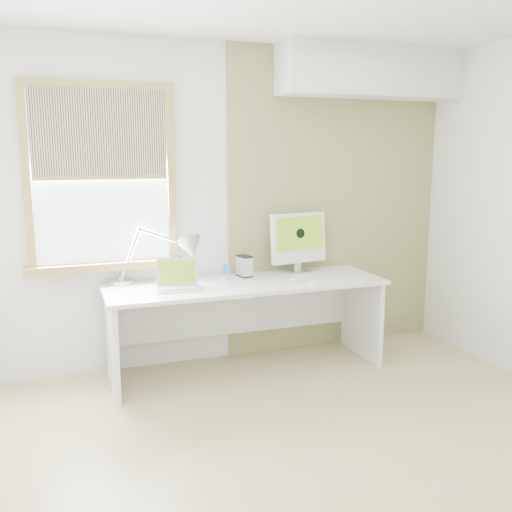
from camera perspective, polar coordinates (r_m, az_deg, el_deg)
name	(u,v)px	position (r m, az deg, el deg)	size (l,w,h in m)	color
room	(322,235)	(3.05, 6.71, 2.15)	(4.04, 3.54, 2.64)	tan
accent_wall	(336,202)	(5.04, 8.10, 5.42)	(2.00, 0.02, 2.60)	#859053
soffit	(370,72)	(5.01, 11.51, 17.89)	(1.60, 0.40, 0.42)	white
window	(102,178)	(4.43, -15.40, 7.63)	(1.20, 0.14, 1.42)	olive
desk	(244,304)	(4.53, -1.25, -4.91)	(2.20, 0.70, 0.73)	white
desk_lamp	(178,252)	(4.44, -7.96, 0.37)	(0.78, 0.37, 0.45)	silver
laptop	(178,281)	(4.26, -7.92, -2.55)	(0.35, 0.29, 0.22)	silver
phone_dock	(225,274)	(4.53, -3.14, -1.86)	(0.09, 0.09, 0.14)	silver
external_drive	(244,266)	(4.61, -1.19, -1.03)	(0.11, 0.15, 0.18)	silver
imac	(298,239)	(4.76, 4.33, 1.73)	(0.52, 0.20, 0.51)	silver
keyboard	(336,281)	(4.47, 8.16, -2.51)	(0.47, 0.14, 0.02)	white
mouse	(295,280)	(4.46, 3.97, -2.41)	(0.06, 0.10, 0.03)	white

